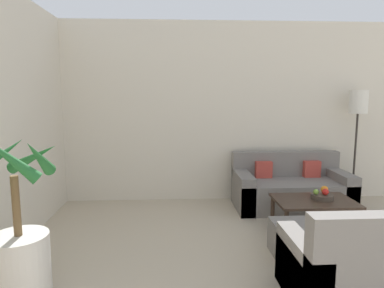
{
  "coord_description": "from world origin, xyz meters",
  "views": [
    {
      "loc": [
        -1.45,
        1.26,
        1.61
      ],
      "look_at": [
        -1.22,
        5.53,
        1.0
      ],
      "focal_mm": 32.0,
      "sensor_mm": 36.0,
      "label": 1
    }
  ],
  "objects_px": {
    "potted_palm": "(19,247)",
    "orange_fruit": "(324,189)",
    "sofa_loveseat": "(290,189)",
    "coffee_table": "(314,204)",
    "apple_red": "(325,192)",
    "apple_green": "(316,192)",
    "floor_lamp": "(358,110)",
    "armchair": "(342,271)",
    "ottoman": "(303,241)",
    "fruit_bowl": "(322,196)"
  },
  "relations": [
    {
      "from": "potted_palm",
      "to": "orange_fruit",
      "type": "height_order",
      "value": "potted_palm"
    },
    {
      "from": "sofa_loveseat",
      "to": "orange_fruit",
      "type": "bearing_deg",
      "value": -81.65
    },
    {
      "from": "coffee_table",
      "to": "orange_fruit",
      "type": "xyz_separation_m",
      "value": [
        0.16,
        0.08,
        0.15
      ]
    },
    {
      "from": "apple_red",
      "to": "apple_green",
      "type": "xyz_separation_m",
      "value": [
        -0.1,
        0.03,
        -0.01
      ]
    },
    {
      "from": "floor_lamp",
      "to": "coffee_table",
      "type": "xyz_separation_m",
      "value": [
        -1.05,
        -1.08,
        -1.05
      ]
    },
    {
      "from": "apple_green",
      "to": "armchair",
      "type": "height_order",
      "value": "armchair"
    },
    {
      "from": "apple_red",
      "to": "armchair",
      "type": "bearing_deg",
      "value": -109.2
    },
    {
      "from": "apple_green",
      "to": "ottoman",
      "type": "relative_size",
      "value": 0.11
    },
    {
      "from": "coffee_table",
      "to": "apple_green",
      "type": "bearing_deg",
      "value": 43.14
    },
    {
      "from": "floor_lamp",
      "to": "apple_red",
      "type": "relative_size",
      "value": 21.22
    },
    {
      "from": "potted_palm",
      "to": "apple_red",
      "type": "bearing_deg",
      "value": 21.59
    },
    {
      "from": "coffee_table",
      "to": "armchair",
      "type": "bearing_deg",
      "value": -104.42
    },
    {
      "from": "floor_lamp",
      "to": "apple_green",
      "type": "bearing_deg",
      "value": -134.15
    },
    {
      "from": "floor_lamp",
      "to": "coffee_table",
      "type": "distance_m",
      "value": 1.84
    },
    {
      "from": "coffee_table",
      "to": "apple_green",
      "type": "xyz_separation_m",
      "value": [
        0.03,
        0.03,
        0.14
      ]
    },
    {
      "from": "apple_red",
      "to": "floor_lamp",
      "type": "bearing_deg",
      "value": 49.55
    },
    {
      "from": "coffee_table",
      "to": "orange_fruit",
      "type": "relative_size",
      "value": 10.58
    },
    {
      "from": "floor_lamp",
      "to": "potted_palm",
      "type": "bearing_deg",
      "value": -149.91
    },
    {
      "from": "coffee_table",
      "to": "apple_red",
      "type": "height_order",
      "value": "apple_red"
    },
    {
      "from": "orange_fruit",
      "to": "floor_lamp",
      "type": "bearing_deg",
      "value": 48.06
    },
    {
      "from": "sofa_loveseat",
      "to": "ottoman",
      "type": "relative_size",
      "value": 2.81
    },
    {
      "from": "sofa_loveseat",
      "to": "ottoman",
      "type": "xyz_separation_m",
      "value": [
        -0.4,
        -1.55,
        -0.1
      ]
    },
    {
      "from": "sofa_loveseat",
      "to": "coffee_table",
      "type": "relative_size",
      "value": 1.75
    },
    {
      "from": "apple_green",
      "to": "floor_lamp",
      "type": "bearing_deg",
      "value": 45.85
    },
    {
      "from": "potted_palm",
      "to": "sofa_loveseat",
      "type": "relative_size",
      "value": 0.86
    },
    {
      "from": "orange_fruit",
      "to": "armchair",
      "type": "bearing_deg",
      "value": -109.14
    },
    {
      "from": "orange_fruit",
      "to": "sofa_loveseat",
      "type": "bearing_deg",
      "value": 98.35
    },
    {
      "from": "coffee_table",
      "to": "orange_fruit",
      "type": "height_order",
      "value": "orange_fruit"
    },
    {
      "from": "potted_palm",
      "to": "apple_green",
      "type": "xyz_separation_m",
      "value": [
        2.89,
        1.21,
        0.05
      ]
    },
    {
      "from": "fruit_bowl",
      "to": "ottoman",
      "type": "relative_size",
      "value": 0.46
    },
    {
      "from": "sofa_loveseat",
      "to": "apple_red",
      "type": "height_order",
      "value": "sofa_loveseat"
    },
    {
      "from": "floor_lamp",
      "to": "ottoman",
      "type": "bearing_deg",
      "value": -129.54
    },
    {
      "from": "apple_red",
      "to": "apple_green",
      "type": "bearing_deg",
      "value": 163.59
    },
    {
      "from": "potted_palm",
      "to": "apple_red",
      "type": "relative_size",
      "value": 17.33
    },
    {
      "from": "sofa_loveseat",
      "to": "apple_red",
      "type": "relative_size",
      "value": 20.24
    },
    {
      "from": "potted_palm",
      "to": "armchair",
      "type": "relative_size",
      "value": 1.67
    },
    {
      "from": "potted_palm",
      "to": "apple_red",
      "type": "height_order",
      "value": "potted_palm"
    },
    {
      "from": "potted_palm",
      "to": "coffee_table",
      "type": "bearing_deg",
      "value": 22.52
    },
    {
      "from": "armchair",
      "to": "ottoman",
      "type": "distance_m",
      "value": 0.77
    },
    {
      "from": "coffee_table",
      "to": "ottoman",
      "type": "bearing_deg",
      "value": -119.94
    },
    {
      "from": "potted_palm",
      "to": "ottoman",
      "type": "xyz_separation_m",
      "value": [
        2.5,
        0.55,
        -0.26
      ]
    },
    {
      "from": "orange_fruit",
      "to": "armchair",
      "type": "xyz_separation_m",
      "value": [
        -0.52,
        -1.49,
        -0.22
      ]
    },
    {
      "from": "coffee_table",
      "to": "apple_red",
      "type": "relative_size",
      "value": 11.54
    },
    {
      "from": "potted_palm",
      "to": "coffee_table",
      "type": "xyz_separation_m",
      "value": [
        2.87,
        1.19,
        -0.09
      ]
    },
    {
      "from": "ottoman",
      "to": "fruit_bowl",
      "type": "bearing_deg",
      "value": 54.67
    },
    {
      "from": "apple_red",
      "to": "armchair",
      "type": "distance_m",
      "value": 1.5
    },
    {
      "from": "potted_palm",
      "to": "floor_lamp",
      "type": "height_order",
      "value": "floor_lamp"
    },
    {
      "from": "coffee_table",
      "to": "ottoman",
      "type": "height_order",
      "value": "coffee_table"
    },
    {
      "from": "floor_lamp",
      "to": "fruit_bowl",
      "type": "xyz_separation_m",
      "value": [
        -0.95,
        -1.05,
        -0.97
      ]
    },
    {
      "from": "coffee_table",
      "to": "floor_lamp",
      "type": "bearing_deg",
      "value": 45.78
    }
  ]
}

